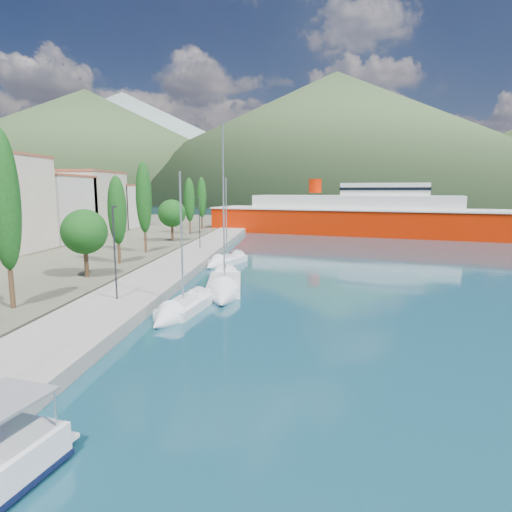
# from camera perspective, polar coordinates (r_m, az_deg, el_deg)

# --- Properties ---
(ground) EXTENTS (1400.00, 1400.00, 0.00)m
(ground) POSITION_cam_1_polar(r_m,az_deg,el_deg) (134.32, 3.99, 5.38)
(ground) COLOR #143E4E
(quay) EXTENTS (5.00, 88.00, 0.80)m
(quay) POSITION_cam_1_polar(r_m,az_deg,el_deg) (42.34, -10.77, -1.52)
(quay) COLOR gray
(quay) RESTS_ON ground
(hills_far) EXTENTS (1480.00, 900.00, 180.00)m
(hills_far) POSITION_cam_1_polar(r_m,az_deg,el_deg) (651.00, 17.65, 14.48)
(hills_far) COLOR gray
(hills_far) RESTS_ON ground
(hills_near) EXTENTS (1010.00, 520.00, 115.00)m
(hills_near) POSITION_cam_1_polar(r_m,az_deg,el_deg) (400.35, 19.43, 14.19)
(hills_near) COLOR #384F2B
(hills_near) RESTS_ON ground
(town_buildings) EXTENTS (9.20, 69.20, 11.30)m
(town_buildings) POSITION_cam_1_polar(r_m,az_deg,el_deg) (61.58, -29.16, 5.54)
(town_buildings) COLOR #BFB39A
(town_buildings) RESTS_ON land_strip
(tree_row) EXTENTS (3.85, 64.45, 10.76)m
(tree_row) POSITION_cam_1_polar(r_m,az_deg,el_deg) (49.09, -15.42, 6.04)
(tree_row) COLOR #47301E
(tree_row) RESTS_ON land_strip
(lamp_posts) EXTENTS (0.15, 45.55, 6.06)m
(lamp_posts) POSITION_cam_1_polar(r_m,az_deg,el_deg) (30.59, -17.04, 1.31)
(lamp_posts) COLOR #2D2D33
(lamp_posts) RESTS_ON quay
(sailboat_near) EXTENTS (3.19, 7.08, 9.81)m
(sailboat_near) POSITION_cam_1_polar(r_m,az_deg,el_deg) (27.16, -10.84, -7.58)
(sailboat_near) COLOR silver
(sailboat_near) RESTS_ON ground
(sailboat_mid) EXTENTS (3.67, 9.87, 13.87)m
(sailboat_mid) POSITION_cam_1_polar(r_m,az_deg,el_deg) (32.33, -4.36, -4.70)
(sailboat_mid) COLOR silver
(sailboat_mid) RESTS_ON ground
(sailboat_far) EXTENTS (4.44, 7.13, 10.00)m
(sailboat_far) POSITION_cam_1_polar(r_m,az_deg,el_deg) (44.87, -4.76, -0.97)
(sailboat_far) COLOR silver
(sailboat_far) RESTS_ON ground
(ferry) EXTENTS (53.49, 25.84, 10.43)m
(ferry) POSITION_cam_1_polar(r_m,az_deg,el_deg) (79.57, 13.05, 5.17)
(ferry) COLOR #C21B01
(ferry) RESTS_ON ground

